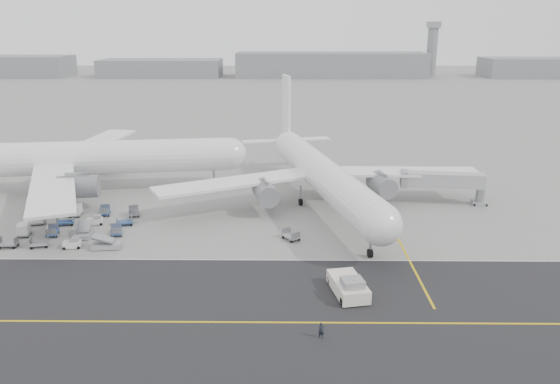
{
  "coord_description": "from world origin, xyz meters",
  "views": [
    {
      "loc": [
        13.59,
        -68.43,
        29.87
      ],
      "look_at": [
        12.76,
        12.0,
        5.06
      ],
      "focal_mm": 35.0,
      "sensor_mm": 36.0,
      "label": 1
    }
  ],
  "objects_px": {
    "airliner_b": "(321,173)",
    "jet_bridge": "(444,182)",
    "ground_crew_a": "(321,331)",
    "pushback_tug": "(349,286)",
    "control_tower": "(432,48)",
    "airliner_a": "(75,158)"
  },
  "relations": [
    {
      "from": "airliner_b",
      "to": "jet_bridge",
      "type": "bearing_deg",
      "value": -10.79
    },
    {
      "from": "jet_bridge",
      "to": "ground_crew_a",
      "type": "height_order",
      "value": "jet_bridge"
    },
    {
      "from": "pushback_tug",
      "to": "jet_bridge",
      "type": "distance_m",
      "value": 39.35
    },
    {
      "from": "airliner_b",
      "to": "pushback_tug",
      "type": "xyz_separation_m",
      "value": [
        1.33,
        -32.74,
        -4.67
      ]
    },
    {
      "from": "control_tower",
      "to": "jet_bridge",
      "type": "xyz_separation_m",
      "value": [
        -59.11,
        -242.87,
        -12.35
      ]
    },
    {
      "from": "ground_crew_a",
      "to": "airliner_b",
      "type": "bearing_deg",
      "value": 73.84
    },
    {
      "from": "airliner_b",
      "to": "pushback_tug",
      "type": "distance_m",
      "value": 33.1
    },
    {
      "from": "control_tower",
      "to": "ground_crew_a",
      "type": "relative_size",
      "value": 18.56
    },
    {
      "from": "jet_bridge",
      "to": "ground_crew_a",
      "type": "xyz_separation_m",
      "value": [
        -23.7,
        -43.0,
        -3.06
      ]
    },
    {
      "from": "control_tower",
      "to": "airliner_a",
      "type": "height_order",
      "value": "control_tower"
    },
    {
      "from": "airliner_b",
      "to": "ground_crew_a",
      "type": "distance_m",
      "value": 42.32
    },
    {
      "from": "airliner_a",
      "to": "control_tower",
      "type": "bearing_deg",
      "value": -35.34
    },
    {
      "from": "control_tower",
      "to": "pushback_tug",
      "type": "bearing_deg",
      "value": -105.96
    },
    {
      "from": "airliner_b",
      "to": "jet_bridge",
      "type": "distance_m",
      "value": 21.43
    },
    {
      "from": "pushback_tug",
      "to": "jet_bridge",
      "type": "height_order",
      "value": "jet_bridge"
    },
    {
      "from": "control_tower",
      "to": "airliner_a",
      "type": "distance_m",
      "value": 267.57
    },
    {
      "from": "control_tower",
      "to": "pushback_tug",
      "type": "relative_size",
      "value": 3.44
    },
    {
      "from": "ground_crew_a",
      "to": "pushback_tug",
      "type": "bearing_deg",
      "value": 55.21
    },
    {
      "from": "airliner_a",
      "to": "ground_crew_a",
      "type": "height_order",
      "value": "airliner_a"
    },
    {
      "from": "airliner_b",
      "to": "jet_bridge",
      "type": "height_order",
      "value": "airliner_b"
    },
    {
      "from": "airliner_b",
      "to": "pushback_tug",
      "type": "height_order",
      "value": "airliner_b"
    },
    {
      "from": "airliner_a",
      "to": "ground_crew_a",
      "type": "distance_m",
      "value": 65.39
    }
  ]
}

